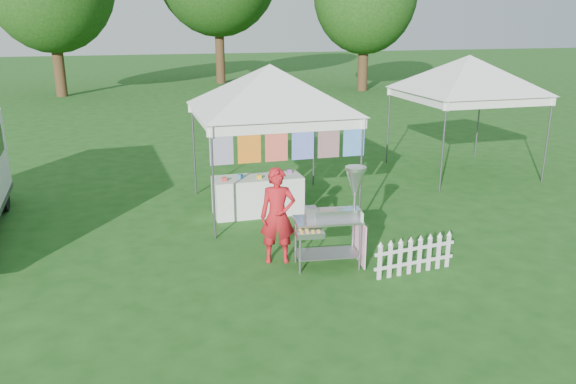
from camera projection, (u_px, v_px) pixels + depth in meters
name	position (u px, v px, depth m)	size (l,w,h in m)	color
ground	(327.00, 277.00, 8.75)	(120.00, 120.00, 0.00)	#1A4C15
canopy_main	(270.00, 65.00, 11.08)	(4.24, 4.24, 3.45)	#59595E
canopy_right	(470.00, 55.00, 13.91)	(4.24, 4.24, 3.45)	#59595E
donut_cart	(339.00, 209.00, 8.88)	(1.26, 0.78, 1.64)	gray
vendor	(278.00, 216.00, 9.10)	(0.58, 0.38, 1.59)	red
picket_fence	(415.00, 256.00, 8.80)	(1.44, 0.17, 0.56)	silver
display_table	(258.00, 195.00, 11.50)	(1.80, 0.70, 0.79)	white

